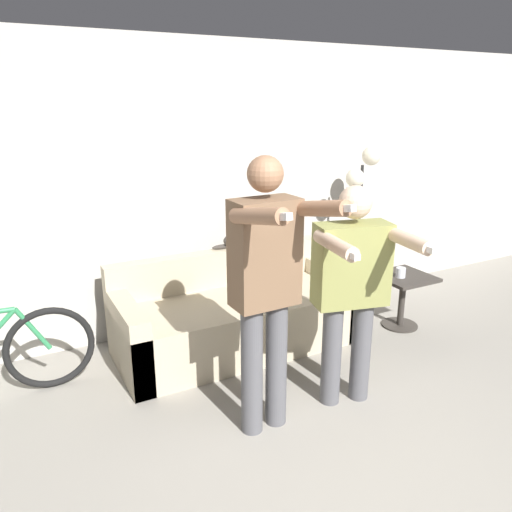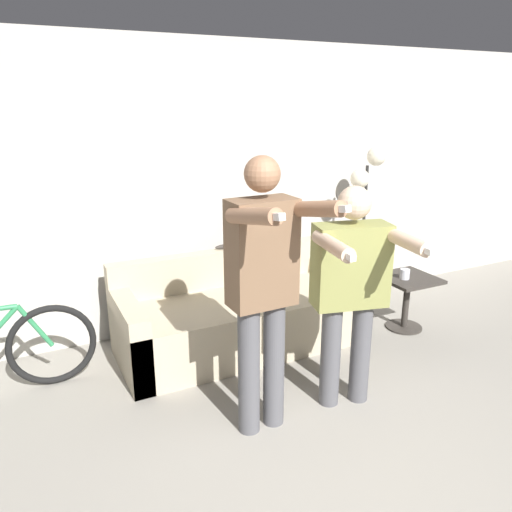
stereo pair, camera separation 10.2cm
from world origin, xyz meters
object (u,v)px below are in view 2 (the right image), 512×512
(cup, at_px, (405,274))
(person_left, at_px, (263,282))
(cat, at_px, (245,238))
(side_table, at_px, (407,291))
(person_right, at_px, (351,283))
(floor_lamp, at_px, (367,187))
(couch, at_px, (239,316))

(cup, bearing_deg, person_left, -158.13)
(cat, bearing_deg, side_table, -27.93)
(person_right, height_order, floor_lamp, floor_lamp)
(couch, height_order, cup, couch)
(couch, bearing_deg, cup, -14.86)
(couch, height_order, cat, cat)
(person_right, relative_size, side_table, 3.03)
(person_left, bearing_deg, floor_lamp, 34.42)
(floor_lamp, bearing_deg, person_right, -130.85)
(person_right, bearing_deg, cup, 45.72)
(person_left, xyz_separation_m, cat, (0.56, 1.46, -0.16))
(floor_lamp, bearing_deg, cat, 172.15)
(person_left, height_order, floor_lamp, person_left)
(cup, bearing_deg, cat, 150.15)
(couch, relative_size, person_left, 1.16)
(person_right, bearing_deg, floor_lamp, 62.80)
(cat, bearing_deg, floor_lamp, -7.85)
(floor_lamp, distance_m, cup, 0.91)
(side_table, height_order, cup, cup)
(person_left, xyz_separation_m, person_right, (0.66, 0.00, -0.12))
(cat, relative_size, floor_lamp, 0.29)
(person_right, height_order, cat, person_right)
(side_table, bearing_deg, person_left, -158.32)
(cat, bearing_deg, person_left, -110.87)
(person_right, bearing_deg, couch, 119.34)
(couch, distance_m, person_right, 1.33)
(person_right, bearing_deg, cat, 107.53)
(person_right, distance_m, cat, 1.47)
(couch, height_order, person_left, person_left)
(couch, distance_m, cup, 1.57)
(cat, distance_m, floor_lamp, 1.30)
(cat, height_order, floor_lamp, floor_lamp)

